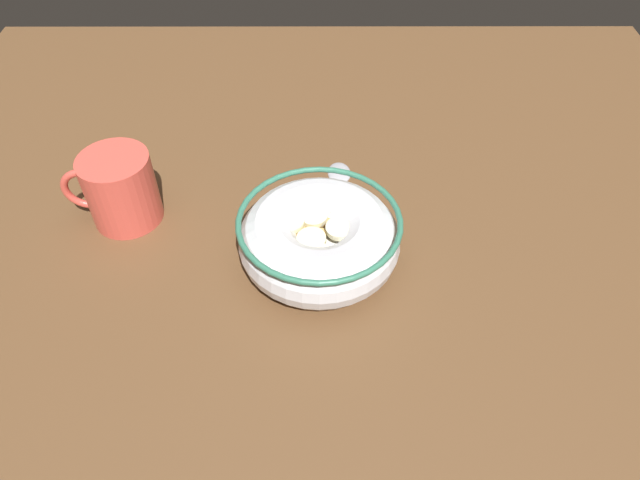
% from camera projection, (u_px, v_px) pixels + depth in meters
% --- Properties ---
extents(ground_plane, '(1.05, 1.05, 0.02)m').
position_uv_depth(ground_plane, '(320.00, 266.00, 0.61)').
color(ground_plane, brown).
extents(cereal_bowl, '(0.16, 0.16, 0.06)m').
position_uv_depth(cereal_bowl, '(320.00, 238.00, 0.58)').
color(cereal_bowl, silver).
rests_on(cereal_bowl, ground_plane).
extents(spoon, '(0.03, 0.14, 0.01)m').
position_uv_depth(spoon, '(341.00, 182.00, 0.68)').
color(spoon, '#A5A5AD').
rests_on(spoon, ground_plane).
extents(coffee_mug, '(0.10, 0.08, 0.08)m').
position_uv_depth(coffee_mug, '(120.00, 189.00, 0.62)').
color(coffee_mug, '#D84C3F').
rests_on(coffee_mug, ground_plane).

